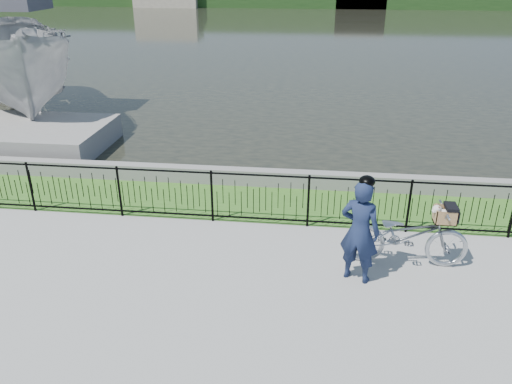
# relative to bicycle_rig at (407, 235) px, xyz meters

# --- Properties ---
(ground) EXTENTS (120.00, 120.00, 0.00)m
(ground) POSITION_rel_bicycle_rig_xyz_m (-2.77, -0.40, -0.58)
(ground) COLOR gray
(ground) RESTS_ON ground
(grass_strip) EXTENTS (60.00, 2.00, 0.01)m
(grass_strip) POSITION_rel_bicycle_rig_xyz_m (-2.77, 2.20, -0.58)
(grass_strip) COLOR #396B21
(grass_strip) RESTS_ON ground
(water) EXTENTS (120.00, 120.00, 0.00)m
(water) POSITION_rel_bicycle_rig_xyz_m (-2.77, 32.60, -0.58)
(water) COLOR black
(water) RESTS_ON ground
(quay_wall) EXTENTS (60.00, 0.30, 0.40)m
(quay_wall) POSITION_rel_bicycle_rig_xyz_m (-2.77, 3.20, -0.38)
(quay_wall) COLOR gray
(quay_wall) RESTS_ON ground
(fence) EXTENTS (14.00, 0.06, 1.15)m
(fence) POSITION_rel_bicycle_rig_xyz_m (-2.77, 1.20, -0.01)
(fence) COLOR black
(fence) RESTS_ON ground
(bicycle_rig) EXTENTS (2.18, 0.76, 1.23)m
(bicycle_rig) POSITION_rel_bicycle_rig_xyz_m (0.00, 0.00, 0.00)
(bicycle_rig) COLOR #A6ABB2
(bicycle_rig) RESTS_ON ground
(cyclist) EXTENTS (0.79, 0.66, 1.92)m
(cyclist) POSITION_rel_bicycle_rig_xyz_m (-0.89, -0.60, 0.36)
(cyclist) COLOR #172140
(cyclist) RESTS_ON ground
(boat_near) EXTENTS (7.63, 9.19, 5.21)m
(boat_near) POSITION_rel_bicycle_rig_xyz_m (-11.84, 8.29, 1.27)
(boat_near) COLOR #A3A3A3
(boat_near) RESTS_ON water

